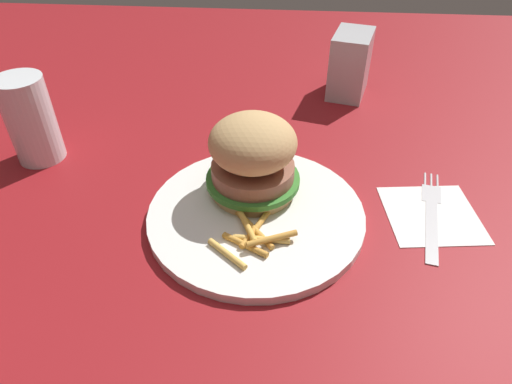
{
  "coord_description": "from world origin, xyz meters",
  "views": [
    {
      "loc": [
        -0.41,
        -0.04,
        0.38
      ],
      "look_at": [
        -0.0,
        -0.01,
        0.04
      ],
      "focal_mm": 32.09,
      "sensor_mm": 36.0,
      "label": 1
    }
  ],
  "objects_px": {
    "plate": "(256,215)",
    "napkin_dispenser": "(350,64)",
    "drink_glass": "(32,124)",
    "napkin": "(432,214)",
    "fork": "(432,212)",
    "fries_pile": "(253,237)",
    "sandwich": "(252,157)"
  },
  "relations": [
    {
      "from": "plate",
      "to": "napkin_dispenser",
      "type": "relative_size",
      "value": 2.43
    },
    {
      "from": "plate",
      "to": "drink_glass",
      "type": "xyz_separation_m",
      "value": [
        0.11,
        0.32,
        0.05
      ]
    },
    {
      "from": "napkin",
      "to": "fork",
      "type": "relative_size",
      "value": 0.64
    },
    {
      "from": "fries_pile",
      "to": "drink_glass",
      "type": "height_order",
      "value": "drink_glass"
    },
    {
      "from": "sandwich",
      "to": "drink_glass",
      "type": "relative_size",
      "value": 0.96
    },
    {
      "from": "plate",
      "to": "fork",
      "type": "height_order",
      "value": "plate"
    },
    {
      "from": "drink_glass",
      "to": "napkin_dispenser",
      "type": "distance_m",
      "value": 0.51
    },
    {
      "from": "plate",
      "to": "napkin_dispenser",
      "type": "bearing_deg",
      "value": -21.23
    },
    {
      "from": "plate",
      "to": "sandwich",
      "type": "height_order",
      "value": "sandwich"
    },
    {
      "from": "plate",
      "to": "fork",
      "type": "bearing_deg",
      "value": -83.08
    },
    {
      "from": "napkin",
      "to": "drink_glass",
      "type": "relative_size",
      "value": 0.91
    },
    {
      "from": "plate",
      "to": "napkin",
      "type": "distance_m",
      "value": 0.22
    },
    {
      "from": "sandwich",
      "to": "drink_glass",
      "type": "height_order",
      "value": "drink_glass"
    },
    {
      "from": "plate",
      "to": "fork",
      "type": "relative_size",
      "value": 1.51
    },
    {
      "from": "sandwich",
      "to": "fork",
      "type": "distance_m",
      "value": 0.23
    },
    {
      "from": "fork",
      "to": "napkin",
      "type": "bearing_deg",
      "value": 168.2
    },
    {
      "from": "napkin",
      "to": "napkin_dispenser",
      "type": "distance_m",
      "value": 0.34
    },
    {
      "from": "sandwich",
      "to": "fork",
      "type": "relative_size",
      "value": 0.68
    },
    {
      "from": "plate",
      "to": "napkin",
      "type": "relative_size",
      "value": 2.38
    },
    {
      "from": "fries_pile",
      "to": "fork",
      "type": "bearing_deg",
      "value": -70.89
    },
    {
      "from": "fork",
      "to": "napkin_dispenser",
      "type": "bearing_deg",
      "value": 14.22
    },
    {
      "from": "fork",
      "to": "napkin_dispenser",
      "type": "relative_size",
      "value": 1.61
    },
    {
      "from": "sandwich",
      "to": "drink_glass",
      "type": "xyz_separation_m",
      "value": [
        0.07,
        0.31,
        -0.01
      ]
    },
    {
      "from": "plate",
      "to": "fries_pile",
      "type": "distance_m",
      "value": 0.05
    },
    {
      "from": "sandwich",
      "to": "fries_pile",
      "type": "height_order",
      "value": "sandwich"
    },
    {
      "from": "napkin",
      "to": "napkin_dispenser",
      "type": "relative_size",
      "value": 1.03
    },
    {
      "from": "sandwich",
      "to": "fries_pile",
      "type": "xyz_separation_m",
      "value": [
        -0.09,
        -0.01,
        -0.05
      ]
    },
    {
      "from": "drink_glass",
      "to": "fries_pile",
      "type": "bearing_deg",
      "value": -116.29
    },
    {
      "from": "fries_pile",
      "to": "napkin",
      "type": "distance_m",
      "value": 0.23
    },
    {
      "from": "drink_glass",
      "to": "napkin",
      "type": "bearing_deg",
      "value": -98.96
    },
    {
      "from": "drink_glass",
      "to": "napkin_dispenser",
      "type": "xyz_separation_m",
      "value": [
        0.24,
        -0.45,
        -0.0
      ]
    },
    {
      "from": "drink_glass",
      "to": "fork",
      "type": "bearing_deg",
      "value": -98.79
    }
  ]
}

